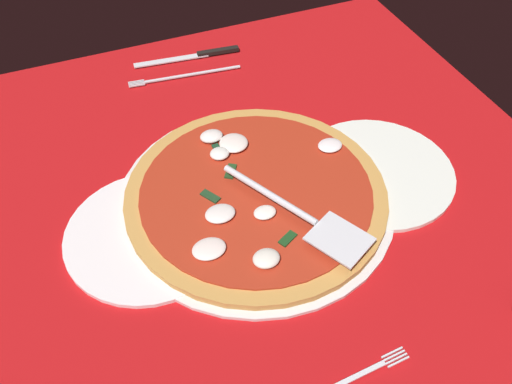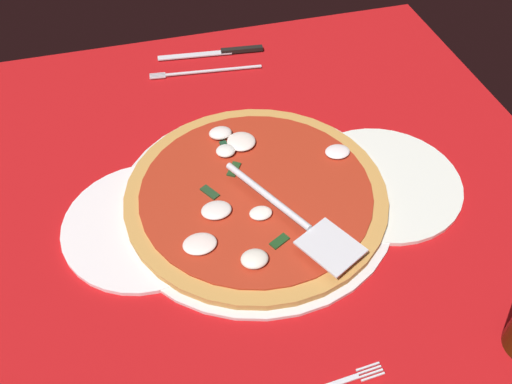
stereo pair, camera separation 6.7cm
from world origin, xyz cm
name	(u,v)px [view 1 (the left image)]	position (x,y,z in cm)	size (l,w,h in cm)	color
ground_plane	(262,194)	(0.00, 0.00, -0.40)	(94.32, 94.32, 0.80)	#B11012
checker_pattern	(263,192)	(0.00, 0.00, 0.05)	(94.32, 94.32, 0.10)	white
pizza_pan	(256,199)	(-1.59, -1.24, 0.54)	(41.55, 41.55, 0.89)	silver
dinner_plate_left	(149,234)	(-18.26, -1.94, 0.60)	(24.02, 24.02, 1.00)	white
dinner_plate_right	(376,172)	(18.06, -3.15, 0.60)	(24.58, 24.58, 1.00)	white
pizza	(255,193)	(-1.69, -1.15, 1.74)	(39.22, 39.22, 2.79)	#C38B42
pizza_server	(301,214)	(1.81, -9.33, 4.12)	(14.54, 23.21, 1.00)	silver
place_setting_far	(191,67)	(-0.19, 35.83, 0.46)	(23.35, 14.87, 1.40)	white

